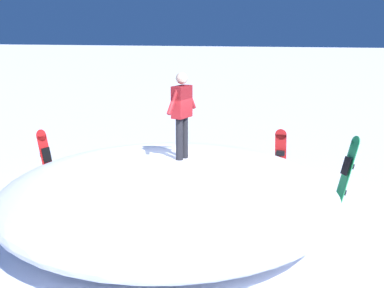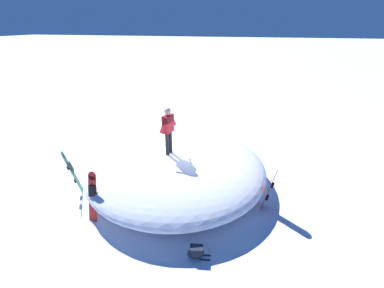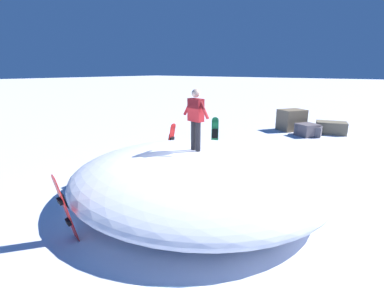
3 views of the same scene
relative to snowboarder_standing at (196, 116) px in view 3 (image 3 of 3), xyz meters
name	(u,v)px [view 3 (image 3 of 3)]	position (x,y,z in m)	size (l,w,h in m)	color
ground	(187,204)	(0.23, -0.69, -2.29)	(240.00, 240.00, 0.00)	white
snow_mound	(198,176)	(0.24, -0.20, -1.64)	(7.01, 6.63, 1.30)	white
snowboarder_standing	(196,116)	(0.00, 0.00, 0.00)	(1.03, 0.31, 1.71)	black
snowboard_primary_upright	(215,138)	(-1.40, 3.14, -1.42)	(0.47, 0.52, 1.68)	#1E8C47
snowboard_secondary_upright	(64,207)	(-0.64, -3.60, -1.49)	(0.36, 0.40, 1.54)	red
snowboard_tertiary_upright	(171,143)	(-2.42, 1.64, -1.48)	(0.37, 0.27, 1.58)	red
backpack_near	(79,180)	(-3.17, -1.80, -2.10)	(0.34, 0.63, 0.36)	#1E2333
rock_outcrop	(306,125)	(0.01, 10.49, -1.83)	(3.83, 2.80, 1.23)	#746952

